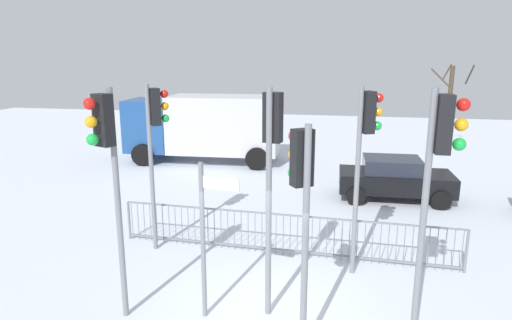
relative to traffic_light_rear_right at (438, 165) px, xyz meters
name	(u,v)px	position (x,y,z in m)	size (l,w,h in m)	color
ground_plane	(264,313)	(-2.81, 0.54, -3.24)	(60.00, 60.00, 0.00)	silver
traffic_light_rear_right	(438,165)	(0.00, 0.00, 0.00)	(0.57, 0.32, 4.42)	slate
traffic_light_mid_right	(365,139)	(-0.98, 2.62, -0.12)	(0.53, 0.40, 4.26)	slate
traffic_light_foreground_left	(107,155)	(-5.48, -0.17, -0.05)	(0.39, 0.54, 4.36)	slate
traffic_light_mid_left	(302,188)	(-2.06, -0.39, -0.39)	(0.44, 0.49, 3.89)	slate
traffic_light_foreground_right	(272,151)	(-2.71, 0.70, -0.05)	(0.36, 0.56, 4.35)	slate
traffic_light_rear_left	(155,130)	(-5.99, 3.01, -0.14)	(0.48, 0.45, 4.22)	slate
direction_sign_post	(206,233)	(-3.86, 0.23, -1.53)	(0.78, 0.20, 3.04)	slate
pedestrian_guard_railing	(283,234)	(-2.81, 3.21, -2.68)	(8.54, 0.41, 1.07)	slate
car_black_near	(394,178)	(0.37, 8.34, -2.47)	(3.84, 2.00, 1.47)	black
delivery_truck	(205,125)	(-7.76, 12.52, -1.50)	(7.15, 3.00, 3.10)	silver
bare_tree_left	(449,105)	(3.99, 17.69, -0.84)	(1.96, 1.83, 4.47)	#473828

